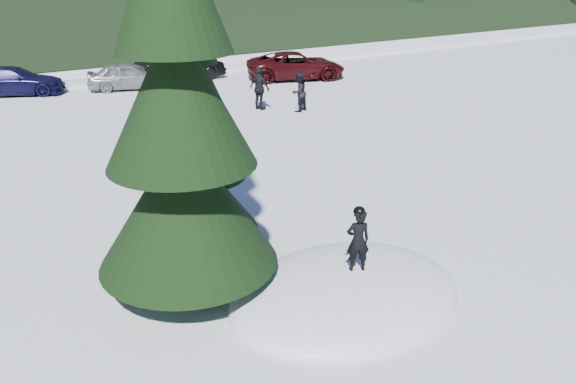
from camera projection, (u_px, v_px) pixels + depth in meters
ground at (346, 295)px, 10.17m from camera, size 200.00×200.00×0.00m
snow_mound at (346, 295)px, 10.17m from camera, size 4.48×3.52×0.96m
spruce_tall at (179, 113)px, 9.17m from camera, size 3.20×3.20×8.60m
spruce_short at (201, 152)px, 11.22m from camera, size 2.20×2.20×5.37m
child_skier at (358, 241)px, 9.88m from camera, size 0.50×0.43×1.16m
adult_0 at (299, 92)px, 22.81m from camera, size 0.91×0.80×1.58m
adult_1 at (260, 89)px, 23.06m from camera, size 0.69×1.11×1.76m
car_3 at (14, 81)px, 25.85m from camera, size 4.76×3.41×1.28m
car_4 at (128, 76)px, 26.97m from camera, size 4.03×2.63×1.28m
car_5 at (181, 66)px, 29.01m from camera, size 4.60×1.86×1.48m
car_6 at (296, 66)px, 29.44m from camera, size 5.63×4.11×1.42m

